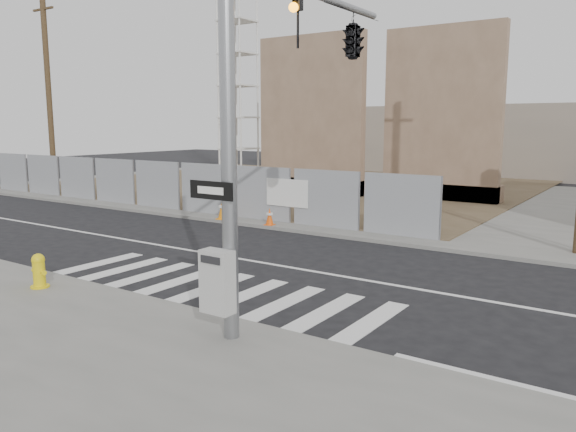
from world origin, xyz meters
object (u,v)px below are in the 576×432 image
Objects in this scene: signal_pole at (318,68)px; traffic_cone_d at (270,217)px; traffic_cone_a at (81,190)px; crane_tower at (237,39)px; traffic_cone_b at (172,198)px; fire_hydrant at (39,271)px; traffic_cone_c at (222,210)px.

traffic_cone_d is at bearing 132.52° from signal_pole.
crane_tower is at bearing 86.88° from traffic_cone_a.
traffic_cone_b is at bearing 168.64° from traffic_cone_d.
crane_tower is 25.21× the size of traffic_cone_a.
fire_hydrant reaches higher than traffic_cone_a.
crane_tower is (-17.49, 19.05, 4.24)m from signal_pole.
fire_hydrant is at bearing -87.77° from traffic_cone_d.
signal_pole is 14.70m from traffic_cone_b.
traffic_cone_d is (-5.74, 6.27, -4.36)m from signal_pole.
traffic_cone_a is at bearing 174.73° from traffic_cone_d.
traffic_cone_c is at bearing -53.25° from crane_tower.
crane_tower reaches higher than traffic_cone_b.
crane_tower is 24.02× the size of traffic_cone_c.
crane_tower is at bearing 132.57° from signal_pole.
traffic_cone_a is 1.16× the size of traffic_cone_d.
traffic_cone_c is at bearing -17.40° from traffic_cone_b.
traffic_cone_d is at bearing -47.40° from crane_tower.
traffic_cone_c is at bearing 141.77° from signal_pole.
crane_tower is at bearing 132.60° from traffic_cone_d.
traffic_cone_c is 1.22× the size of traffic_cone_d.
fire_hydrant is at bearing -61.09° from crane_tower.
crane_tower is 29.29× the size of traffic_cone_d.
traffic_cone_d is at bearing 106.80° from fire_hydrant.
traffic_cone_c reaches higher than traffic_cone_d.
fire_hydrant reaches higher than traffic_cone_d.
signal_pole is 9.55m from traffic_cone_d.
traffic_cone_b is at bearing 162.60° from traffic_cone_c.
signal_pole reaches higher than traffic_cone_c.
traffic_cone_c is (9.54, -12.78, -8.54)m from crane_tower.
signal_pole is 11.00m from traffic_cone_c.
traffic_cone_c is 2.21m from traffic_cone_d.
signal_pole is 9.26× the size of traffic_cone_c.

